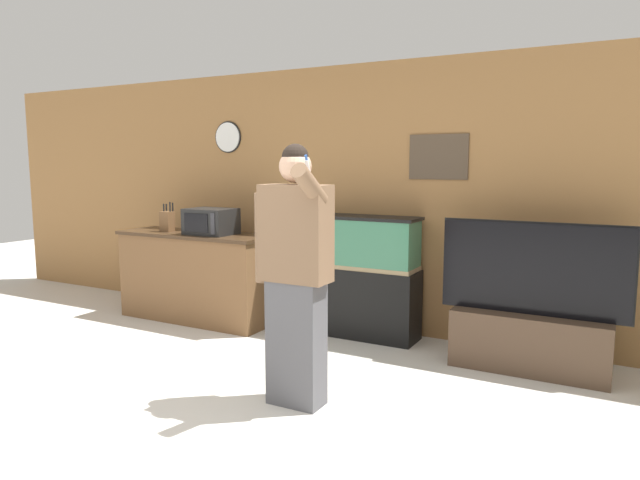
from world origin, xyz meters
The scene contains 8 objects.
ground_plane centered at (0.00, 0.00, 0.00)m, with size 18.00×18.00×0.00m, color beige.
wall_back_paneled centered at (0.00, 2.80, 1.30)m, with size 10.00×0.08×2.60m.
counter_island centered at (-1.54, 2.21, 0.47)m, with size 1.72×0.57×0.93m.
microwave centered at (-1.31, 2.20, 1.06)m, with size 0.48×0.37×0.26m.
knife_block centered at (-1.88, 2.16, 1.04)m, with size 0.13×0.10×0.32m.
aquarium_on_stand centered at (0.23, 2.51, 0.58)m, with size 1.09×0.37×1.16m.
tv_on_stand centered at (1.79, 2.30, 0.36)m, with size 1.44×0.40×1.20m.
person_standing centered at (0.48, 0.87, 0.92)m, with size 0.56×0.42×1.77m.
Camera 1 is at (2.42, -2.35, 1.65)m, focal length 32.00 mm.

